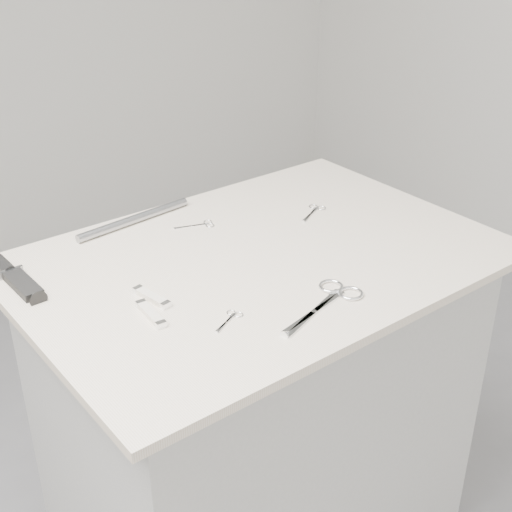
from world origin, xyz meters
TOP-DOWN VIEW (x-y plane):
  - plinth at (0.00, 0.00)m, footprint 0.90×0.60m
  - display_board at (0.00, 0.00)m, footprint 1.00×0.70m
  - large_shears at (0.00, -0.22)m, footprint 0.22×0.11m
  - embroidery_scissors_a at (0.24, 0.10)m, footprint 0.10×0.07m
  - embroidery_scissors_b at (-0.02, 0.20)m, footprint 0.09×0.05m
  - tiny_scissors at (-0.19, -0.16)m, footprint 0.08×0.05m
  - sheathed_knife at (-0.45, 0.22)m, footprint 0.04×0.19m
  - pocket_knife_a at (-0.27, -0.01)m, footprint 0.03×0.10m
  - pocket_knife_b at (-0.30, -0.06)m, footprint 0.03×0.10m
  - metal_rail at (-0.13, 0.30)m, footprint 0.30×0.05m

SIDE VIEW (x-z plane):
  - plinth at x=0.00m, z-range 0.00..0.90m
  - display_board at x=0.00m, z-range 0.90..0.92m
  - tiny_scissors at x=-0.19m, z-range 0.92..0.92m
  - embroidery_scissors_b at x=-0.02m, z-range 0.92..0.92m
  - embroidery_scissors_a at x=0.24m, z-range 0.92..0.92m
  - large_shears at x=0.00m, z-range 0.92..0.93m
  - pocket_knife_a at x=-0.27m, z-range 0.92..0.93m
  - pocket_knife_b at x=-0.30m, z-range 0.92..0.93m
  - sheathed_knife at x=-0.45m, z-range 0.91..0.94m
  - metal_rail at x=-0.13m, z-range 0.92..0.94m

